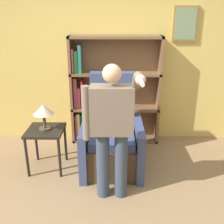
# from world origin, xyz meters

# --- Properties ---
(ground_plane) EXTENTS (14.00, 14.00, 0.00)m
(ground_plane) POSITION_xyz_m (0.00, 0.00, 0.00)
(ground_plane) COLOR #937551
(wall_back) EXTENTS (8.00, 0.11, 2.80)m
(wall_back) POSITION_xyz_m (0.01, 2.03, 1.40)
(wall_back) COLOR #E0C160
(wall_back) RESTS_ON ground_plane
(bookcase) EXTENTS (1.44, 0.28, 1.75)m
(bookcase) POSITION_xyz_m (0.13, 1.87, 0.85)
(bookcase) COLOR brown
(bookcase) RESTS_ON ground_plane
(armchair) EXTENTS (0.83, 0.87, 1.30)m
(armchair) POSITION_xyz_m (0.20, 1.04, 0.39)
(armchair) COLOR #4C3823
(armchair) RESTS_ON ground_plane
(person_standing) EXTENTS (0.61, 0.78, 1.59)m
(person_standing) POSITION_xyz_m (0.21, 0.37, 0.91)
(person_standing) COLOR #384256
(person_standing) RESTS_ON ground_plane
(side_table) EXTENTS (0.49, 0.49, 0.60)m
(side_table) POSITION_xyz_m (-0.70, 0.96, 0.50)
(side_table) COLOR black
(side_table) RESTS_ON ground_plane
(table_lamp) EXTENTS (0.27, 0.27, 0.35)m
(table_lamp) POSITION_xyz_m (-0.70, 0.96, 0.86)
(table_lamp) COLOR #4C4233
(table_lamp) RESTS_ON side_table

